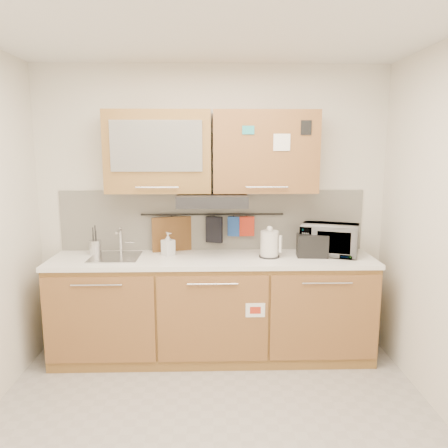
{
  "coord_description": "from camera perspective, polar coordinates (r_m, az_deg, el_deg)",
  "views": [
    {
      "loc": [
        0.0,
        -2.52,
        1.87
      ],
      "look_at": [
        0.1,
        1.05,
        1.24
      ],
      "focal_mm": 35.0,
      "sensor_mm": 36.0,
      "label": 1
    }
  ],
  "objects": [
    {
      "name": "pot_holder",
      "position": [
        4.04,
        2.93,
        -0.31
      ],
      "size": [
        0.15,
        0.03,
        0.18
      ],
      "primitive_type": "cube",
      "rotation": [
        0.0,
        0.0,
        0.04
      ],
      "color": "red",
      "rests_on": "utensil_rail"
    },
    {
      "name": "kettle",
      "position": [
        3.83,
        5.97,
        -2.7
      ],
      "size": [
        0.21,
        0.21,
        0.28
      ],
      "rotation": [
        0.0,
        0.0,
        -0.43
      ],
      "color": "silver",
      "rests_on": "countertop"
    },
    {
      "name": "upper_cabinets",
      "position": [
        3.85,
        -1.65,
        9.4
      ],
      "size": [
        1.82,
        0.37,
        0.7
      ],
      "color": "olive",
      "rests_on": "wall_back"
    },
    {
      "name": "ceiling",
      "position": [
        2.63,
        -1.66,
        26.14
      ],
      "size": [
        3.2,
        3.2,
        0.0
      ],
      "primitive_type": "plane",
      "rotation": [
        3.14,
        0.0,
        0.0
      ],
      "color": "white",
      "rests_on": "wall_back"
    },
    {
      "name": "utensil_crock",
      "position": [
        4.07,
        -16.45,
        -2.93
      ],
      "size": [
        0.13,
        0.13,
        0.27
      ],
      "rotation": [
        0.0,
        0.0,
        -0.29
      ],
      "color": "#BBBABF",
      "rests_on": "countertop"
    },
    {
      "name": "floor",
      "position": [
        3.14,
        -1.4,
        -26.55
      ],
      "size": [
        3.2,
        3.2,
        0.0
      ],
      "primitive_type": "plane",
      "color": "#9E9993",
      "rests_on": "ground"
    },
    {
      "name": "microwave",
      "position": [
        4.02,
        13.59,
        -1.98
      ],
      "size": [
        0.58,
        0.48,
        0.27
      ],
      "primitive_type": "imported",
      "rotation": [
        0.0,
        0.0,
        -0.36
      ],
      "color": "#999999",
      "rests_on": "countertop"
    },
    {
      "name": "toaster",
      "position": [
        3.9,
        11.44,
        -2.75
      ],
      "size": [
        0.28,
        0.18,
        0.2
      ],
      "rotation": [
        0.0,
        0.0,
        -0.09
      ],
      "color": "black",
      "rests_on": "countertop"
    },
    {
      "name": "base_cabinet",
      "position": [
        3.99,
        -1.48,
        -11.53
      ],
      "size": [
        2.8,
        0.64,
        0.88
      ],
      "color": "olive",
      "rests_on": "floor"
    },
    {
      "name": "range_hood",
      "position": [
        3.8,
        -1.55,
        3.19
      ],
      "size": [
        0.6,
        0.46,
        0.1
      ],
      "primitive_type": "cube",
      "color": "black",
      "rests_on": "upper_cabinets"
    },
    {
      "name": "sink",
      "position": [
        3.94,
        -13.98,
        -4.19
      ],
      "size": [
        0.42,
        0.4,
        0.26
      ],
      "color": "silver",
      "rests_on": "countertop"
    },
    {
      "name": "wall_back",
      "position": [
        4.06,
        -1.54,
        1.92
      ],
      "size": [
        3.2,
        0.0,
        3.2
      ],
      "primitive_type": "plane",
      "rotation": [
        1.57,
        0.0,
        0.0
      ],
      "color": "silver",
      "rests_on": "ground"
    },
    {
      "name": "cutting_board",
      "position": [
        4.07,
        -6.82,
        -2.22
      ],
      "size": [
        0.36,
        0.13,
        0.45
      ],
      "primitive_type": "cube",
      "rotation": [
        0.0,
        0.0,
        0.29
      ],
      "color": "brown",
      "rests_on": "utensil_rail"
    },
    {
      "name": "utensil_rail",
      "position": [
        4.02,
        -1.54,
        1.26
      ],
      "size": [
        1.3,
        0.02,
        0.02
      ],
      "primitive_type": "cylinder",
      "rotation": [
        0.0,
        1.57,
        0.0
      ],
      "color": "black",
      "rests_on": "backsplash"
    },
    {
      "name": "backsplash",
      "position": [
        4.07,
        -1.53,
        0.51
      ],
      "size": [
        2.8,
        0.02,
        0.56
      ],
      "primitive_type": "cube",
      "color": "silver",
      "rests_on": "countertop"
    },
    {
      "name": "dark_pouch",
      "position": [
        4.03,
        -1.29,
        -0.74
      ],
      "size": [
        0.16,
        0.1,
        0.24
      ],
      "primitive_type": "cube",
      "rotation": [
        0.0,
        0.0,
        -0.37
      ],
      "color": "black",
      "rests_on": "utensil_rail"
    },
    {
      "name": "oven_mitt",
      "position": [
        4.03,
        1.27,
        -0.32
      ],
      "size": [
        0.11,
        0.05,
        0.18
      ],
      "primitive_type": "cube",
      "rotation": [
        0.0,
        0.0,
        -0.25
      ],
      "color": "#214898",
      "rests_on": "utensil_rail"
    },
    {
      "name": "countertop",
      "position": [
        3.84,
        -1.51,
        -4.65
      ],
      "size": [
        2.82,
        0.62,
        0.04
      ],
      "primitive_type": "cube",
      "color": "white",
      "rests_on": "base_cabinet"
    },
    {
      "name": "soap_bottle",
      "position": [
        3.91,
        -7.32,
        -2.58
      ],
      "size": [
        0.13,
        0.13,
        0.21
      ],
      "primitive_type": "imported",
      "rotation": [
        0.0,
        0.0,
        0.77
      ],
      "color": "#999999",
      "rests_on": "countertop"
    }
  ]
}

